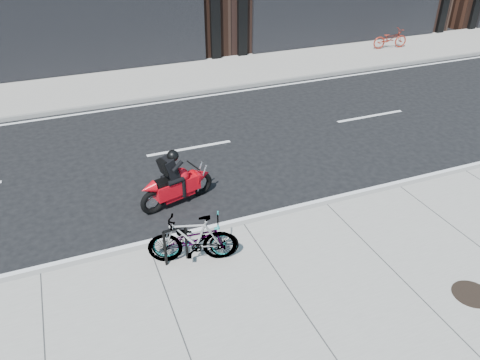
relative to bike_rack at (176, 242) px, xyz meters
name	(u,v)px	position (x,y,z in m)	size (l,w,h in m)	color
ground	(213,183)	(1.61, 2.60, -0.59)	(120.00, 120.00, 0.00)	black
sidewalk_near	(316,333)	(1.61, -2.40, -0.52)	(60.00, 6.00, 0.13)	gray
sidewalk_far	(145,82)	(1.61, 10.35, -0.52)	(60.00, 3.50, 0.13)	gray
bike_rack	(176,242)	(0.00, 0.00, 0.00)	(0.47, 0.09, 0.78)	black
bicycle_front	(195,239)	(0.37, 0.00, -0.03)	(0.57, 1.63, 0.86)	gray
bicycle_rear	(192,239)	(0.29, -0.08, 0.04)	(0.46, 1.64, 0.99)	gray
motorcycle	(180,181)	(0.66, 2.10, -0.03)	(1.81, 0.72, 1.38)	black
bicycle_far	(390,39)	(12.82, 10.57, -0.03)	(0.56, 1.61, 0.85)	maroon
manhole_cover	(472,294)	(4.47, -2.72, -0.45)	(0.66, 0.66, 0.01)	black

